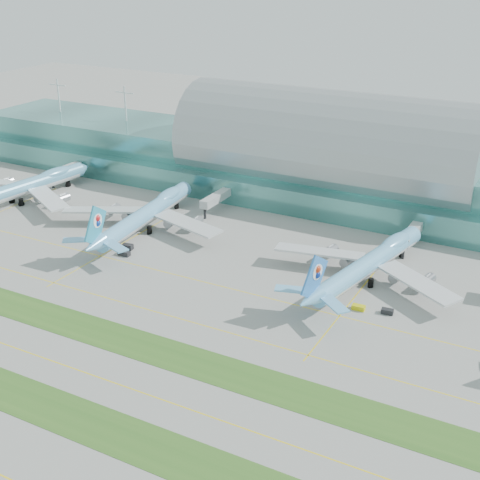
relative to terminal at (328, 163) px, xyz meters
The scene contains 14 objects.
ground 129.58m from the terminal, 90.00° to the right, with size 700.00×700.00×0.00m, color gray.
terminal is the anchor object (origin of this frame).
grass_strip_near 157.43m from the terminal, 90.00° to the right, with size 420.00×12.00×0.08m, color #2D591E.
grass_strip_far 127.58m from the terminal, 90.00° to the right, with size 420.00×12.00×0.08m, color #2D591E.
taxiline_b 143.50m from the terminal, 90.00° to the right, with size 420.00×0.35×0.01m, color yellow.
taxiline_c 111.70m from the terminal, 90.01° to the right, with size 420.00×0.35×0.01m, color yellow.
taxiline_d 89.92m from the terminal, 90.01° to the right, with size 420.00×0.35×0.01m, color yellow.
airliner_a 121.33m from the terminal, 149.38° to the right, with size 63.59×72.65×20.00m.
airliner_b 76.38m from the terminal, 125.45° to the right, with size 63.20×72.10×19.84m.
airliner_c 75.11m from the terminal, 58.38° to the right, with size 60.70×69.76×19.31m.
gse_c 90.34m from the terminal, 116.17° to the right, with size 3.60×2.12×1.78m, color black.
gse_d 93.62m from the terminal, 113.80° to the right, with size 4.07×1.91×1.50m, color black.
gse_e 94.17m from the terminal, 62.90° to the right, with size 3.60×1.96×1.37m, color #C4BB0B.
gse_f 96.56m from the terminal, 58.32° to the right, with size 3.30×1.88×1.40m, color black.
Camera 1 is at (90.70, -113.65, 91.83)m, focal length 50.00 mm.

